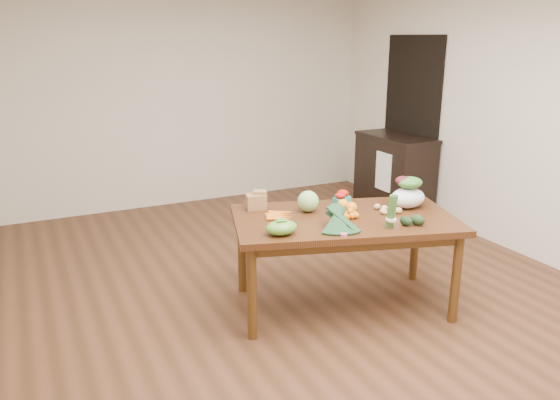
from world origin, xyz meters
name	(u,v)px	position (x,y,z in m)	size (l,w,h in m)	color
floor	(288,295)	(0.00, 0.00, 0.00)	(6.00, 6.00, 0.00)	#57321E
room_walls	(289,135)	(0.00, 0.00, 1.35)	(5.02, 6.02, 2.70)	silver
dining_table	(343,262)	(0.31, -0.34, 0.38)	(1.68, 0.93, 0.75)	#4A2611
doorway_dark	(411,124)	(2.48, 1.60, 1.05)	(0.02, 1.00, 2.10)	black
cabinet	(394,174)	(2.22, 1.53, 0.47)	(0.52, 1.02, 0.94)	black
dish_towel	(383,172)	(1.96, 1.40, 0.55)	(0.02, 0.28, 0.45)	white
paper_bag	(256,200)	(-0.22, 0.14, 0.82)	(0.21, 0.17, 0.15)	olive
cabbage	(308,201)	(0.12, -0.10, 0.83)	(0.17, 0.17, 0.17)	#A7DE80
strawberry_basket_a	(340,200)	(0.44, -0.07, 0.79)	(0.09, 0.09, 0.09)	red
strawberry_basket_b	(343,198)	(0.49, -0.03, 0.80)	(0.10, 0.10, 0.09)	red
orange_a	(337,209)	(0.30, -0.24, 0.79)	(0.07, 0.07, 0.07)	orange
orange_b	(343,205)	(0.39, -0.19, 0.80)	(0.09, 0.09, 0.09)	orange
orange_c	(351,208)	(0.40, -0.29, 0.80)	(0.09, 0.09, 0.09)	orange
mandarin_cluster	(350,213)	(0.34, -0.38, 0.79)	(0.18, 0.18, 0.08)	orange
carrots	(281,215)	(-0.13, -0.13, 0.76)	(0.22, 0.22, 0.03)	orange
snap_pea_bag	(281,227)	(-0.30, -0.48, 0.80)	(0.23, 0.17, 0.10)	#529231
kale_bunch	(340,220)	(0.11, -0.60, 0.83)	(0.32, 0.40, 0.16)	black
asparagus_bundle	(391,211)	(0.47, -0.70, 0.88)	(0.08, 0.08, 0.25)	#4F803A
potato_a	(383,211)	(0.62, -0.41, 0.77)	(0.06, 0.05, 0.05)	tan
potato_b	(385,212)	(0.62, -0.44, 0.77)	(0.04, 0.04, 0.04)	tan
potato_c	(384,208)	(0.67, -0.36, 0.77)	(0.06, 0.05, 0.05)	tan
potato_d	(377,207)	(0.64, -0.30, 0.77)	(0.06, 0.05, 0.05)	tan
potato_e	(398,211)	(0.73, -0.46, 0.78)	(0.06, 0.05, 0.05)	tan
avocado_a	(406,221)	(0.60, -0.71, 0.78)	(0.07, 0.10, 0.07)	black
avocado_b	(417,220)	(0.69, -0.74, 0.79)	(0.08, 0.12, 0.08)	black
salad_bag	(408,194)	(0.89, -0.36, 0.86)	(0.30, 0.22, 0.23)	white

